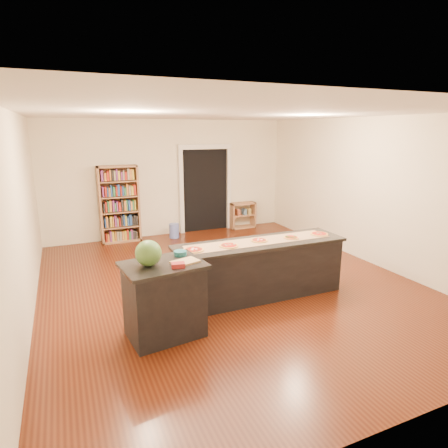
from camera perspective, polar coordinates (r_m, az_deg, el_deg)
name	(u,v)px	position (r m, az deg, el deg)	size (l,w,h in m)	color
room	(229,203)	(6.08, 0.75, 3.24)	(6.00, 7.00, 2.80)	#F1E6CB
doorway	(205,185)	(9.61, -2.86, 6.03)	(1.40, 0.09, 2.21)	black
kitchen_island	(260,269)	(5.89, 5.44, -6.82)	(2.70, 0.73, 0.89)	black
side_counter	(164,300)	(4.83, -9.08, -11.30)	(0.98, 0.71, 0.97)	black
bookshelf	(119,204)	(8.97, -15.65, 2.91)	(0.89, 0.32, 1.78)	#AE7B54
low_shelf	(243,215)	(10.01, 2.84, 1.35)	(0.68, 0.29, 0.68)	#AE7B54
waste_bin	(174,231)	(9.18, -7.61, -1.03)	(0.24, 0.24, 0.35)	#596EC7
kraft_paper	(259,241)	(5.77, 5.41, -2.61)	(2.34, 0.42, 0.00)	tan
watermelon	(148,253)	(4.55, -11.45, -4.37)	(0.32, 0.32, 0.32)	#144214
cutting_board	(185,262)	(4.63, -5.95, -5.74)	(0.32, 0.22, 0.02)	tan
package_red	(178,265)	(4.48, -7.00, -6.23)	(0.16, 0.11, 0.06)	maroon
package_teal	(180,253)	(4.89, -6.68, -4.44)	(0.17, 0.17, 0.06)	#195966
pizza_a	(194,250)	(5.32, -4.65, -3.92)	(0.29, 0.29, 0.02)	tan
pizza_b	(229,246)	(5.49, 0.74, -3.30)	(0.29, 0.29, 0.02)	tan
pizza_c	(259,240)	(5.78, 5.38, -2.48)	(0.25, 0.25, 0.02)	tan
pizza_d	(291,237)	(5.99, 10.20, -2.04)	(0.26, 0.26, 0.02)	tan
pizza_e	(319,234)	(6.30, 14.30, -1.47)	(0.27, 0.27, 0.02)	tan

